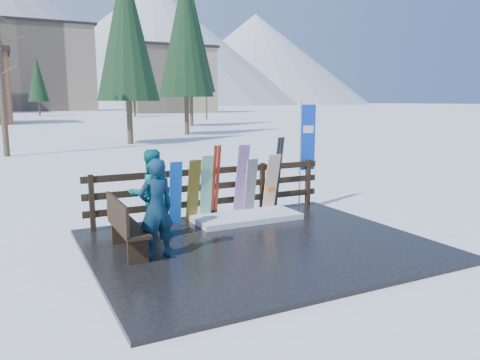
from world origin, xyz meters
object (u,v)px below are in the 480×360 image
snowboard_3 (241,181)px  snowboard_4 (251,187)px  person_back (151,194)px  snowboard_1 (206,188)px  snowboard_2 (193,191)px  snowboard_5 (271,183)px  bench (124,224)px  snowboard_0 (176,193)px  person_front (156,209)px  rental_flag (306,141)px

snowboard_3 → snowboard_4: (0.23, 0.00, -0.17)m
person_back → snowboard_4: bearing=-167.6°
snowboard_1 → snowboard_4: 1.09m
snowboard_2 → snowboard_5: (1.93, 0.00, 0.01)m
bench → snowboard_2: 2.35m
snowboard_0 → snowboard_5: size_ratio=0.96×
bench → person_front: size_ratio=0.90×
snowboard_3 → rental_flag: (1.92, 0.27, 0.79)m
snowboard_1 → person_back: bearing=-153.1°
bench → rental_flag: bearing=19.5°
snowboard_2 → person_back: 1.36m
snowboard_1 → snowboard_3: 0.86m
snowboard_2 → snowboard_5: bearing=0.0°
person_front → snowboard_0: bearing=-126.3°
snowboard_2 → snowboard_3: bearing=0.0°
rental_flag → person_front: (-4.47, -2.18, -0.77)m
snowboard_4 → rental_flag: 1.95m
bench → snowboard_4: 3.54m
snowboard_0 → snowboard_3: (1.56, 0.00, 0.15)m
snowboard_2 → bench: bearing=-141.3°
snowboard_5 → snowboard_1: bearing=180.0°
person_front → snowboard_4: bearing=-154.4°
snowboard_4 → person_front: size_ratio=0.79×
snowboard_0 → snowboard_2: bearing=0.0°
snowboard_0 → person_back: bearing=-135.3°
snowboard_5 → person_front: 3.84m
snowboard_4 → rental_flag: (1.69, 0.27, 0.95)m
snowboard_5 → snowboard_2: bearing=180.0°
bench → snowboard_0: (1.43, 1.47, 0.16)m
bench → snowboard_5: bearing=21.3°
snowboard_1 → snowboard_5: bearing=0.0°
snowboard_0 → snowboard_3: bearing=0.0°
snowboard_4 → snowboard_5: bearing=0.0°
snowboard_4 → rental_flag: bearing=9.1°
snowboard_5 → snowboard_0: bearing=180.0°
snowboard_1 → snowboard_4: (1.09, 0.00, -0.07)m
person_front → snowboard_5: bearing=-159.0°
rental_flag → snowboard_3: bearing=-172.0°
bench → snowboard_5: (3.76, 1.47, 0.18)m
snowboard_4 → snowboard_3: bearing=180.0°
snowboard_4 → snowboard_5: 0.55m
snowboard_0 → snowboard_4: (1.79, 0.00, -0.02)m
snowboard_2 → snowboard_3: 1.16m
snowboard_4 → person_front: person_front is taller
snowboard_5 → rental_flag: size_ratio=0.54×
snowboard_5 → person_back: size_ratio=0.83×
snowboard_2 → snowboard_5: snowboard_5 is taller
person_front → person_back: size_ratio=0.99×
snowboard_4 → snowboard_0: bearing=180.0°
bench → snowboard_4: size_ratio=1.13×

